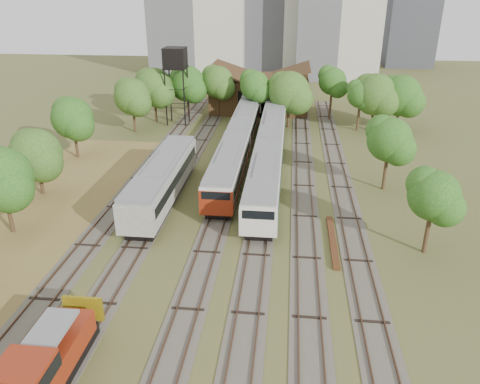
# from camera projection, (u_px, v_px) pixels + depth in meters

# --- Properties ---
(ground) EXTENTS (240.00, 240.00, 0.00)m
(ground) POSITION_uv_depth(u_px,v_px,m) (210.00, 346.00, 27.96)
(ground) COLOR #475123
(ground) RESTS_ON ground
(dry_grass_patch) EXTENTS (14.00, 60.00, 0.04)m
(dry_grass_patch) POSITION_uv_depth(u_px,v_px,m) (2.00, 257.00, 36.99)
(dry_grass_patch) COLOR brown
(dry_grass_patch) RESTS_ON ground
(tracks) EXTENTS (24.60, 80.00, 0.19)m
(tracks) POSITION_uv_depth(u_px,v_px,m) (242.00, 183.00, 50.71)
(tracks) COLOR #4C473D
(tracks) RESTS_ON ground
(railcar_red_set) EXTENTS (3.08, 34.57, 3.82)m
(railcar_red_set) POSITION_uv_depth(u_px,v_px,m) (238.00, 143.00, 57.00)
(railcar_red_set) COLOR black
(railcar_red_set) RESTS_ON ground
(railcar_green_set) EXTENTS (3.16, 52.08, 3.92)m
(railcar_green_set) POSITION_uv_depth(u_px,v_px,m) (272.00, 132.00, 61.38)
(railcar_green_set) COLOR black
(railcar_green_set) RESTS_ON ground
(railcar_rear) EXTENTS (3.19, 16.07, 3.95)m
(railcar_rear) POSITION_uv_depth(u_px,v_px,m) (255.00, 95.00, 81.72)
(railcar_rear) COLOR black
(railcar_rear) RESTS_ON ground
(shunter_locomotive) EXTENTS (2.55, 8.10, 3.34)m
(shunter_locomotive) POSITION_uv_depth(u_px,v_px,m) (46.00, 364.00, 24.47)
(shunter_locomotive) COLOR black
(shunter_locomotive) RESTS_ON ground
(old_grey_coach) EXTENTS (3.26, 18.00, 4.04)m
(old_grey_coach) POSITION_uv_depth(u_px,v_px,m) (162.00, 180.00, 45.87)
(old_grey_coach) COLOR black
(old_grey_coach) RESTS_ON ground
(water_tower) EXTENTS (3.28, 3.28, 11.35)m
(water_tower) POSITION_uv_depth(u_px,v_px,m) (175.00, 60.00, 68.79)
(water_tower) COLOR black
(water_tower) RESTS_ON ground
(rail_pile_far) EXTENTS (0.54, 8.57, 0.28)m
(rail_pile_far) POSITION_uv_depth(u_px,v_px,m) (333.00, 241.00, 39.12)
(rail_pile_far) COLOR #542E18
(rail_pile_far) RESTS_ON ground
(maintenance_shed) EXTENTS (16.45, 11.55, 7.58)m
(maintenance_shed) POSITION_uv_depth(u_px,v_px,m) (260.00, 93.00, 79.53)
(maintenance_shed) COLOR #392315
(maintenance_shed) RESTS_ON ground
(tree_band_left) EXTENTS (9.00, 56.14, 7.75)m
(tree_band_left) POSITION_uv_depth(u_px,v_px,m) (32.00, 160.00, 43.43)
(tree_band_left) COLOR #382616
(tree_band_left) RESTS_ON ground
(tree_band_far) EXTENTS (42.51, 10.77, 8.30)m
(tree_band_far) POSITION_uv_depth(u_px,v_px,m) (276.00, 89.00, 70.15)
(tree_band_far) COLOR #382616
(tree_band_far) RESTS_ON ground
(tree_band_right) EXTENTS (5.35, 38.37, 7.71)m
(tree_band_right) POSITION_uv_depth(u_px,v_px,m) (389.00, 135.00, 49.06)
(tree_band_right) COLOR #382616
(tree_band_right) RESTS_ON ground
(tower_far_right) EXTENTS (12.00, 12.00, 28.00)m
(tower_far_right) POSITION_uv_depth(u_px,v_px,m) (412.00, 9.00, 118.82)
(tower_far_right) COLOR #3E3F45
(tower_far_right) RESTS_ON ground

